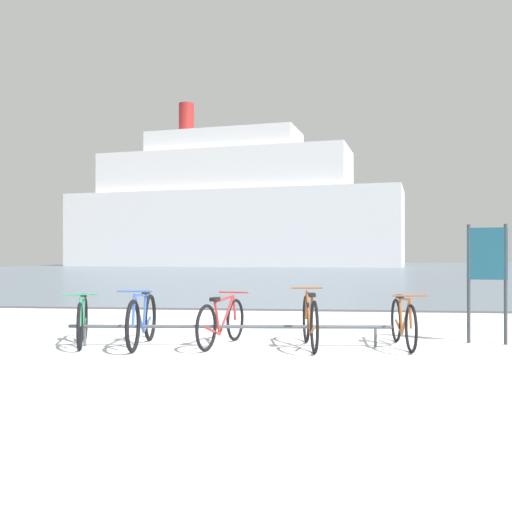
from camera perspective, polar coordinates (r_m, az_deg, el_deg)
name	(u,v)px	position (r m, az deg, el deg)	size (l,w,h in m)	color
ground	(324,270)	(57.55, 6.60, -1.34)	(80.00, 132.00, 0.08)	white
bike_rack	(229,327)	(8.19, -2.61, -6.97)	(4.49, 0.46, 0.31)	#4C5156
bicycle_0	(83,321)	(8.68, -16.56, -6.09)	(0.64, 1.54, 0.76)	black
bicycle_1	(142,320)	(8.36, -11.06, -6.17)	(0.46, 1.77, 0.81)	black
bicycle_2	(222,322)	(8.28, -3.36, -6.43)	(0.54, 1.63, 0.74)	black
bicycle_3	(310,321)	(8.12, 5.29, -6.33)	(0.46, 1.67, 0.81)	black
bicycle_4	(403,322)	(8.39, 14.16, -6.30)	(0.46, 1.63, 0.75)	black
info_sign	(487,264)	(9.04, 21.61, -0.73)	(0.55, 0.16, 1.72)	#33383D
ferry_ship	(230,210)	(76.91, -2.56, 4.47)	(44.72, 18.36, 21.79)	white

